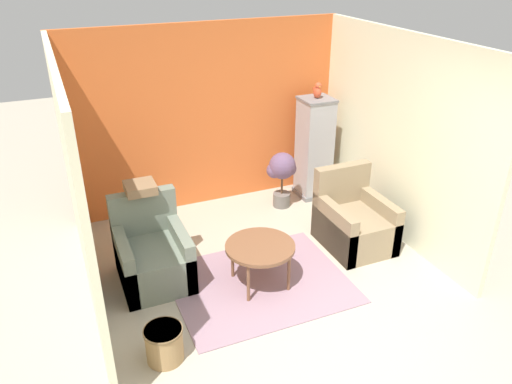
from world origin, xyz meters
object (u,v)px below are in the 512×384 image
Objects in this scene: coffee_table at (260,249)px; armchair_left at (153,256)px; parrot at (317,91)px; potted_plant at (282,172)px; armchair_right at (354,223)px; birdcage at (314,148)px; wicker_basket at (164,343)px.

armchair_left is at bearing 152.29° from coffee_table.
parrot is (1.60, 1.73, 1.12)m from coffee_table.
armchair_left is at bearing -153.77° from potted_plant.
armchair_right is at bearing -98.42° from parrot.
birdcage is 0.64m from potted_plant.
wicker_basket is (-2.83, -2.41, -0.55)m from birdcage.
potted_plant is 3.20m from wicker_basket.
armchair_right is (1.39, 0.31, -0.16)m from coffee_table.
birdcage is 1.82× the size of potted_plant.
coffee_table is 1.20m from armchair_left.
wicker_basket is (-0.18, -1.24, -0.12)m from armchair_left.
birdcage reaches higher than wicker_basket.
parrot is (2.65, 1.18, 1.28)m from armchair_left.
parrot is at bearing 15.23° from potted_plant.
birdcage is 6.50× the size of parrot.
birdcage is at bearing 23.90° from armchair_left.
birdcage is (2.65, 1.18, 0.44)m from armchair_left.
potted_plant reaches higher than wicker_basket.
wicker_basket is (-1.23, -0.69, -0.28)m from coffee_table.
coffee_table is 1.44m from wicker_basket.
potted_plant is at bearing -164.77° from parrot.
potted_plant is at bearing -164.94° from birdcage.
birdcage reaches higher than coffee_table.
armchair_left is 0.64× the size of birdcage.
armchair_right is at bearing 20.73° from wicker_basket.
coffee_table is 2.61m from parrot.
armchair_right is at bearing -98.43° from birdcage.
armchair_right reaches higher than coffee_table.
armchair_left is at bearing -156.07° from parrot.
armchair_left is 2.67× the size of wicker_basket.
parrot is 1.21m from potted_plant.
coffee_table is at bearing -122.83° from potted_plant.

